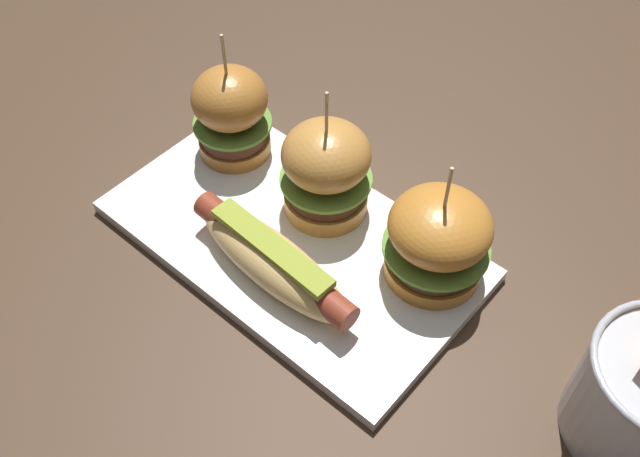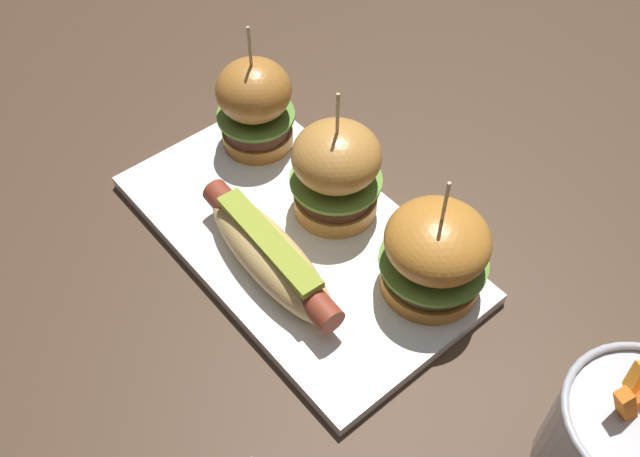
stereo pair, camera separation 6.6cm
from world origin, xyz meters
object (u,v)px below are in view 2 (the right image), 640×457
Objects in this scene: fries_bucket at (628,444)px; slider_left at (255,104)px; platter_main at (296,237)px; slider_center at (334,169)px; hot_dog at (269,254)px; slider_right at (435,253)px.

slider_left is at bearing 178.84° from fries_bucket.
slider_center is at bearing 93.83° from platter_main.
slider_left is 0.47m from fries_bucket.
platter_main is 0.35m from fries_bucket.
fries_bucket is (0.34, 0.04, 0.05)m from platter_main.
slider_right is (0.11, 0.10, 0.02)m from hot_dog.
slider_center is (-0.02, 0.10, 0.03)m from hot_dog.
slider_center is at bearing 178.19° from fries_bucket.
slider_left reaches higher than fries_bucket.
fries_bucket is at bearing -1.16° from slider_left.
slider_left is at bearing 158.84° from platter_main.
hot_dog is 1.32× the size of slider_left.
fries_bucket is at bearing -1.81° from slider_center.
slider_left is 0.26m from slider_right.
slider_right reaches higher than hot_dog.
fries_bucket is (0.21, -0.02, -0.01)m from slider_right.
platter_main is at bearing 112.76° from hot_dog.
platter_main is at bearing -173.25° from fries_bucket.
hot_dog is at bearing -67.24° from platter_main.
slider_left reaches higher than platter_main.
slider_right is at bearing 43.15° from hot_dog.
slider_center is 0.13m from slider_right.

